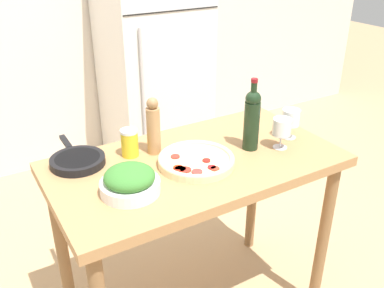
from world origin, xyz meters
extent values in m
cube|color=silver|center=(0.00, 1.97, 1.30)|extent=(6.40, 0.06, 2.60)
cube|color=silver|center=(0.58, 1.59, 0.89)|extent=(0.74, 0.66, 1.78)
cube|color=black|center=(0.58, 1.26, 1.29)|extent=(0.72, 0.01, 0.01)
cylinder|color=#B2B2B7|center=(0.32, 1.25, 0.80)|extent=(0.02, 0.02, 0.80)
cube|color=#A87A4C|center=(0.00, 0.00, 0.87)|extent=(1.24, 0.67, 0.05)
cylinder|color=olive|center=(0.56, -0.28, 0.43)|extent=(0.06, 0.06, 0.85)
cylinder|color=olive|center=(-0.56, 0.28, 0.43)|extent=(0.06, 0.06, 0.85)
cylinder|color=olive|center=(0.56, 0.28, 0.43)|extent=(0.06, 0.06, 0.85)
cylinder|color=black|center=(0.26, -0.03, 1.01)|extent=(0.07, 0.07, 0.22)
sphere|color=black|center=(0.26, -0.03, 1.13)|extent=(0.07, 0.07, 0.07)
cylinder|color=black|center=(0.26, -0.03, 1.17)|extent=(0.03, 0.03, 0.07)
cylinder|color=maroon|center=(0.26, -0.03, 1.21)|extent=(0.03, 0.03, 0.02)
cylinder|color=silver|center=(0.38, -0.10, 0.90)|extent=(0.06, 0.06, 0.00)
cylinder|color=silver|center=(0.38, -0.10, 0.93)|extent=(0.01, 0.01, 0.06)
cylinder|color=white|center=(0.38, -0.10, 1.00)|extent=(0.08, 0.08, 0.08)
cylinder|color=maroon|center=(0.38, -0.10, 0.97)|extent=(0.07, 0.07, 0.02)
cylinder|color=silver|center=(0.49, -0.04, 0.90)|extent=(0.06, 0.06, 0.00)
cylinder|color=silver|center=(0.49, -0.04, 0.93)|extent=(0.01, 0.01, 0.06)
cylinder|color=white|center=(0.49, -0.04, 1.00)|extent=(0.08, 0.08, 0.08)
cylinder|color=maroon|center=(0.49, -0.04, 0.97)|extent=(0.07, 0.07, 0.02)
cylinder|color=#AD7F51|center=(-0.12, 0.15, 1.00)|extent=(0.06, 0.06, 0.21)
sphere|color=#936C45|center=(-0.12, 0.15, 1.13)|extent=(0.05, 0.05, 0.05)
cylinder|color=white|center=(-0.34, -0.09, 0.92)|extent=(0.23, 0.23, 0.05)
ellipsoid|color=#38752D|center=(-0.34, -0.09, 0.96)|extent=(0.19, 0.19, 0.08)
cylinder|color=beige|center=(-0.02, -0.03, 0.91)|extent=(0.32, 0.32, 0.03)
torus|color=beige|center=(-0.02, -0.03, 0.92)|extent=(0.32, 0.32, 0.02)
cylinder|color=red|center=(-0.12, -0.08, 0.92)|extent=(0.05, 0.05, 0.01)
cylinder|color=red|center=(-0.11, -0.09, 0.92)|extent=(0.05, 0.05, 0.01)
cylinder|color=red|center=(-0.01, -0.13, 0.92)|extent=(0.03, 0.03, 0.01)
cylinder|color=red|center=(-0.12, -0.07, 0.92)|extent=(0.04, 0.04, 0.01)
cylinder|color=red|center=(-0.09, 0.02, 0.92)|extent=(0.04, 0.04, 0.01)
cylinder|color=red|center=(-0.07, -0.13, 0.92)|extent=(0.04, 0.04, 0.01)
cylinder|color=red|center=(0.00, -0.15, 0.92)|extent=(0.04, 0.04, 0.01)
cylinder|color=red|center=(0.01, -0.07, 0.92)|extent=(0.03, 0.03, 0.01)
cylinder|color=yellow|center=(-0.23, 0.18, 0.95)|extent=(0.07, 0.07, 0.11)
cylinder|color=white|center=(-0.23, 0.18, 1.01)|extent=(0.07, 0.07, 0.01)
cylinder|color=black|center=(-0.45, 0.21, 0.91)|extent=(0.23, 0.23, 0.03)
cylinder|color=black|center=(-0.45, 0.21, 0.92)|extent=(0.19, 0.19, 0.03)
cube|color=black|center=(-0.45, 0.40, 0.92)|extent=(0.03, 0.14, 0.02)
camera|label=1|loc=(-0.83, -1.37, 1.78)|focal=40.00mm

